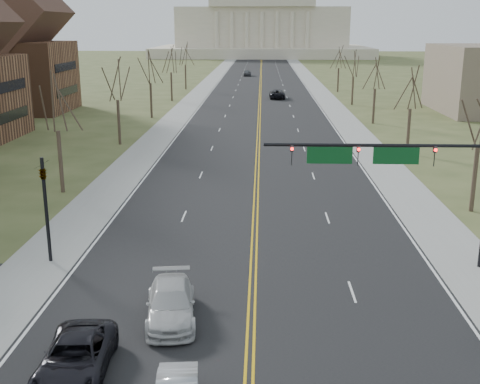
# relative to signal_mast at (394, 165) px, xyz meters

# --- Properties ---
(road) EXTENTS (20.00, 380.00, 0.01)m
(road) POSITION_rel_signal_mast_xyz_m (-7.45, 96.50, -5.76)
(road) COLOR black
(road) RESTS_ON ground
(cross_road) EXTENTS (120.00, 14.00, 0.01)m
(cross_road) POSITION_rel_signal_mast_xyz_m (-7.45, -7.50, -5.76)
(cross_road) COLOR black
(cross_road) RESTS_ON ground
(sidewalk_left) EXTENTS (4.00, 380.00, 0.03)m
(sidewalk_left) POSITION_rel_signal_mast_xyz_m (-19.45, 96.50, -5.75)
(sidewalk_left) COLOR gray
(sidewalk_left) RESTS_ON ground
(sidewalk_right) EXTENTS (4.00, 380.00, 0.03)m
(sidewalk_right) POSITION_rel_signal_mast_xyz_m (4.55, 96.50, -5.75)
(sidewalk_right) COLOR gray
(sidewalk_right) RESTS_ON ground
(center_line) EXTENTS (0.42, 380.00, 0.01)m
(center_line) POSITION_rel_signal_mast_xyz_m (-7.45, 96.50, -5.75)
(center_line) COLOR gold
(center_line) RESTS_ON road
(edge_line_left) EXTENTS (0.15, 380.00, 0.01)m
(edge_line_left) POSITION_rel_signal_mast_xyz_m (-17.25, 96.50, -5.75)
(edge_line_left) COLOR silver
(edge_line_left) RESTS_ON road
(edge_line_right) EXTENTS (0.15, 380.00, 0.01)m
(edge_line_right) POSITION_rel_signal_mast_xyz_m (2.35, 96.50, -5.75)
(edge_line_right) COLOR silver
(edge_line_right) RESTS_ON road
(capitol) EXTENTS (90.00, 60.00, 50.00)m
(capitol) POSITION_rel_signal_mast_xyz_m (-7.45, 236.41, 8.44)
(capitol) COLOR beige
(capitol) RESTS_ON ground
(signal_mast) EXTENTS (12.12, 0.44, 7.20)m
(signal_mast) POSITION_rel_signal_mast_xyz_m (0.00, 0.00, 0.00)
(signal_mast) COLOR black
(signal_mast) RESTS_ON ground
(signal_left) EXTENTS (0.32, 0.36, 6.00)m
(signal_left) POSITION_rel_signal_mast_xyz_m (-18.95, 0.00, -2.05)
(signal_left) COLOR black
(signal_left) RESTS_ON ground
(tree_l_0) EXTENTS (3.96, 3.96, 9.00)m
(tree_l_0) POSITION_rel_signal_mast_xyz_m (-22.95, 14.50, 1.18)
(tree_l_0) COLOR #3D2C24
(tree_l_0) RESTS_ON ground
(tree_r_1) EXTENTS (3.74, 3.74, 8.50)m
(tree_r_1) POSITION_rel_signal_mast_xyz_m (8.05, 30.50, 0.79)
(tree_r_1) COLOR #3D2C24
(tree_r_1) RESTS_ON ground
(tree_l_1) EXTENTS (3.96, 3.96, 9.00)m
(tree_l_1) POSITION_rel_signal_mast_xyz_m (-22.95, 34.50, 1.18)
(tree_l_1) COLOR #3D2C24
(tree_l_1) RESTS_ON ground
(tree_r_2) EXTENTS (3.74, 3.74, 8.50)m
(tree_r_2) POSITION_rel_signal_mast_xyz_m (8.05, 50.50, 0.79)
(tree_r_2) COLOR #3D2C24
(tree_r_2) RESTS_ON ground
(tree_l_2) EXTENTS (3.96, 3.96, 9.00)m
(tree_l_2) POSITION_rel_signal_mast_xyz_m (-22.95, 54.50, 1.18)
(tree_l_2) COLOR #3D2C24
(tree_l_2) RESTS_ON ground
(tree_r_3) EXTENTS (3.74, 3.74, 8.50)m
(tree_r_3) POSITION_rel_signal_mast_xyz_m (8.05, 70.50, 0.79)
(tree_r_3) COLOR #3D2C24
(tree_r_3) RESTS_ON ground
(tree_l_3) EXTENTS (3.96, 3.96, 9.00)m
(tree_l_3) POSITION_rel_signal_mast_xyz_m (-22.95, 74.50, 1.18)
(tree_l_3) COLOR #3D2C24
(tree_l_3) RESTS_ON ground
(tree_r_4) EXTENTS (3.74, 3.74, 8.50)m
(tree_r_4) POSITION_rel_signal_mast_xyz_m (8.05, 90.50, 0.79)
(tree_r_4) COLOR #3D2C24
(tree_r_4) RESTS_ON ground
(tree_l_4) EXTENTS (3.96, 3.96, 9.00)m
(tree_l_4) POSITION_rel_signal_mast_xyz_m (-22.95, 94.50, 1.18)
(tree_l_4) COLOR #3D2C24
(tree_l_4) RESTS_ON ground
(bldg_left_far) EXTENTS (17.10, 14.28, 23.25)m
(bldg_left_far) POSITION_rel_signal_mast_xyz_m (-45.44, 60.50, 3.78)
(bldg_left_far) COLOR brown
(bldg_left_far) RESTS_ON ground
(car_sb_outer_lead) EXTENTS (2.81, 5.53, 1.50)m
(car_sb_outer_lead) POSITION_rel_signal_mast_xyz_m (-14.02, -11.38, -5.00)
(car_sb_outer_lead) COLOR black
(car_sb_outer_lead) RESTS_ON road
(car_sb_inner_second) EXTENTS (2.84, 5.54, 1.54)m
(car_sb_inner_second) POSITION_rel_signal_mast_xyz_m (-11.08, -6.70, -4.98)
(car_sb_inner_second) COLOR silver
(car_sb_inner_second) RESTS_ON road
(car_far_nb) EXTENTS (2.80, 5.85, 1.61)m
(car_far_nb) POSITION_rel_signal_mast_xyz_m (-4.33, 78.94, -4.94)
(car_far_nb) COLOR black
(car_far_nb) RESTS_ON road
(car_far_sb) EXTENTS (2.04, 4.79, 1.61)m
(car_far_sb) POSITION_rel_signal_mast_xyz_m (-11.00, 128.82, -4.94)
(car_far_sb) COLOR #4F5257
(car_far_sb) RESTS_ON road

